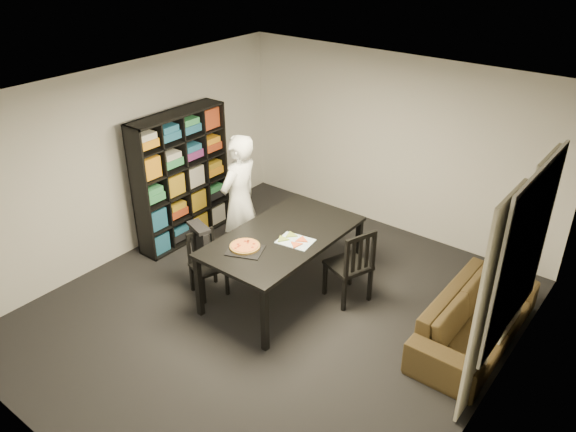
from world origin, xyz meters
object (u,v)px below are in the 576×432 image
Objects in this scene: dining_table at (283,240)px; baking_tray at (245,250)px; chair_right at (353,262)px; pepperoni_pizza at (245,246)px; person at (240,201)px; sofa at (476,318)px; bookshelf at (182,178)px; chair_left at (205,258)px.

dining_table is 5.02× the size of baking_tray.
pepperoni_pizza is at bearing -26.26° from chair_right.
dining_table is 0.96m from person.
dining_table reaches higher than sofa.
bookshelf reaches higher than pepperoni_pizza.
bookshelf is 2.33× the size of chair_left.
chair_right is at bearing 46.10° from baking_tray.
baking_tray is 2.68m from sofa.
baking_tray reaches higher than chair_left.
chair_right reaches higher than chair_left.
bookshelf is at bearing 158.41° from pepperoni_pizza.
chair_right reaches higher than baking_tray.
pepperoni_pizza is at bearing -21.59° from bookshelf.
pepperoni_pizza is at bearing 115.07° from sofa.
bookshelf is 0.95× the size of dining_table.
person reaches higher than dining_table.
baking_tray is at bearing -71.94° from chair_left.
baking_tray is 1.14× the size of pepperoni_pizza.
baking_tray is at bearing -23.65° from chair_right.
pepperoni_pizza is (1.84, -0.73, -0.09)m from bookshelf.
sofa is at bearing 92.61° from person.
person is at bearing 135.43° from pepperoni_pizza.
sofa is at bearing -50.97° from chair_left.
person is 3.24m from sofa.
person reaches higher than chair_right.
pepperoni_pizza reaches higher than baking_tray.
chair_left is at bearing -145.58° from dining_table.
bookshelf is 4.30m from sofa.
baking_tray is at bearing 41.44° from person.
sofa is (3.16, 0.36, -0.62)m from person.
bookshelf is at bearing 75.38° from chair_left.
dining_table is at bearing -37.45° from chair_left.
person is at bearing 164.99° from dining_table.
baking_tray is at bearing -22.25° from bookshelf.
chair_left is 0.83× the size of chair_right.
chair_right is (2.77, 0.16, -0.39)m from bookshelf.
chair_left is at bearing -176.40° from pepperoni_pizza.
dining_table is 0.88m from chair_right.
pepperoni_pizza is (-0.16, -0.51, 0.10)m from dining_table.
baking_tray is (-0.11, -0.55, 0.08)m from dining_table.
bookshelf is 0.96× the size of sofa.
baking_tray is at bearing 116.27° from sofa.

